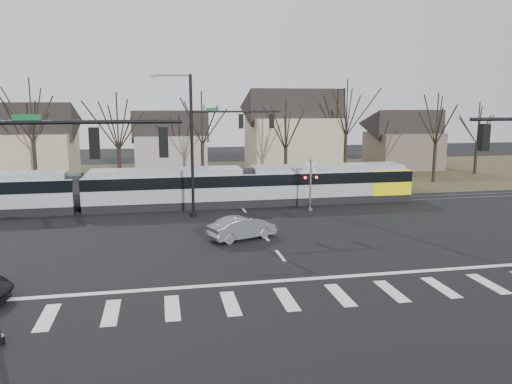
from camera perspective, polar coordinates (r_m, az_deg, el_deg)
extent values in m
plane|color=black|center=(25.63, 3.88, -8.59)|extent=(140.00, 140.00, 0.00)
cube|color=#38331E|center=(56.40, -4.46, 1.76)|extent=(140.00, 28.00, 0.01)
cube|color=silver|center=(21.58, -22.74, -13.07)|extent=(0.60, 2.60, 0.01)
cube|color=silver|center=(21.21, -16.22, -13.07)|extent=(0.60, 2.60, 0.01)
cube|color=silver|center=(21.11, -9.55, -12.91)|extent=(0.60, 2.60, 0.01)
cube|color=silver|center=(21.28, -2.92, -12.59)|extent=(0.60, 2.60, 0.01)
cube|color=silver|center=(21.71, 3.50, -12.11)|extent=(0.60, 2.60, 0.01)
cube|color=silver|center=(22.40, 9.58, -11.53)|extent=(0.60, 2.60, 0.01)
cube|color=silver|center=(23.31, 15.22, -10.87)|extent=(0.60, 2.60, 0.01)
cube|color=silver|center=(24.43, 20.36, -10.17)|extent=(0.60, 2.60, 0.01)
cube|color=silver|center=(25.72, 25.00, -9.47)|extent=(0.60, 2.60, 0.01)
cube|color=silver|center=(23.99, 4.99, -9.92)|extent=(28.00, 0.35, 0.01)
cube|color=silver|center=(27.46, 2.80, -7.27)|extent=(0.18, 2.00, 0.01)
cube|color=silver|center=(31.21, 1.05, -5.11)|extent=(0.18, 2.00, 0.01)
cube|color=silver|center=(35.00, -0.31, -3.41)|extent=(0.18, 2.00, 0.01)
cube|color=silver|center=(38.84, -1.41, -2.05)|extent=(0.18, 2.00, 0.01)
cube|color=silver|center=(42.71, -2.30, -0.93)|extent=(0.18, 2.00, 0.01)
cube|color=silver|center=(46.60, -3.05, 0.00)|extent=(0.18, 2.00, 0.01)
cube|color=silver|center=(50.51, -3.68, 0.79)|extent=(0.18, 2.00, 0.01)
cube|color=silver|center=(54.43, -4.21, 1.46)|extent=(0.18, 2.00, 0.01)
cube|color=#59595E|center=(39.90, -1.67, -1.69)|extent=(90.00, 0.12, 0.06)
cube|color=#59595E|center=(41.25, -1.98, -1.29)|extent=(90.00, 0.12, 0.06)
cube|color=gray|center=(40.00, -10.12, 0.40)|extent=(12.72, 2.97, 3.10)
cube|color=black|center=(39.90, -10.15, 1.29)|extent=(12.74, 3.01, 0.90)
cube|color=gray|center=(42.29, 8.13, 0.98)|extent=(13.78, 2.97, 3.10)
cube|color=black|center=(42.20, 8.15, 1.82)|extent=(13.80, 3.01, 0.90)
cube|color=#FFEF07|center=(44.24, 14.50, 1.29)|extent=(3.39, 3.03, 2.07)
imported|color=slate|center=(30.56, -1.60, -4.11)|extent=(4.36, 5.21, 1.39)
cylinder|color=black|center=(17.62, -19.16, 7.56)|extent=(6.50, 0.14, 0.14)
cube|color=#0C5926|center=(17.94, -24.78, 7.70)|extent=(0.90, 0.03, 0.22)
cube|color=black|center=(17.62, -17.98, 5.34)|extent=(0.32, 0.32, 1.05)
sphere|color=#FF0C07|center=(17.59, -18.04, 6.41)|extent=(0.22, 0.22, 0.22)
cube|color=black|center=(17.49, -10.53, 5.63)|extent=(0.32, 0.32, 1.05)
sphere|color=#FF0C07|center=(17.46, -10.57, 6.71)|extent=(0.22, 0.22, 0.22)
cube|color=black|center=(21.46, 24.61, 5.69)|extent=(0.32, 0.32, 1.05)
sphere|color=#FF0C07|center=(21.44, 24.68, 6.57)|extent=(0.22, 0.22, 0.22)
cylinder|color=black|center=(36.14, -7.33, 5.13)|extent=(0.22, 0.22, 10.20)
cylinder|color=black|center=(36.91, -7.16, -2.55)|extent=(0.44, 0.44, 0.30)
cylinder|color=black|center=(36.37, -2.24, 9.18)|extent=(6.50, 0.14, 0.14)
cube|color=#0C5926|center=(36.14, -5.02, 9.38)|extent=(0.90, 0.03, 0.22)
cube|color=black|center=(36.44, -1.72, 8.08)|extent=(0.32, 0.32, 1.05)
sphere|color=#FF0C07|center=(36.42, -1.72, 8.60)|extent=(0.22, 0.22, 0.22)
cube|color=black|center=(36.87, 1.80, 8.10)|extent=(0.32, 0.32, 1.05)
sphere|color=#FF0C07|center=(36.86, 1.81, 8.62)|extent=(0.22, 0.22, 0.22)
cube|color=#59595B|center=(35.98, -11.59, 12.83)|extent=(0.55, 0.22, 0.14)
cylinder|color=#59595B|center=(38.46, 6.25, 0.79)|extent=(0.14, 0.14, 4.00)
cylinder|color=#59595B|center=(38.82, 6.19, -1.97)|extent=(0.36, 0.36, 0.20)
cube|color=silver|center=(38.26, 6.29, 2.86)|extent=(0.95, 0.04, 0.95)
cube|color=silver|center=(38.26, 6.29, 2.86)|extent=(0.95, 0.04, 0.95)
cube|color=black|center=(38.37, 6.26, 1.68)|extent=(1.00, 0.10, 0.12)
sphere|color=#FF0C07|center=(38.16, 5.65, 1.64)|extent=(0.18, 0.18, 0.18)
sphere|color=#FF0C07|center=(38.43, 6.94, 1.68)|extent=(0.18, 0.18, 0.18)
cube|color=tan|center=(59.33, -24.34, 3.74)|extent=(9.00, 8.00, 5.00)
cube|color=gray|center=(59.75, -9.71, 4.29)|extent=(8.00, 7.00, 4.50)
cube|color=tan|center=(58.68, 4.19, 5.29)|extent=(10.00, 8.00, 6.50)
cube|color=brown|center=(66.09, 16.41, 4.58)|extent=(8.00, 7.00, 4.50)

